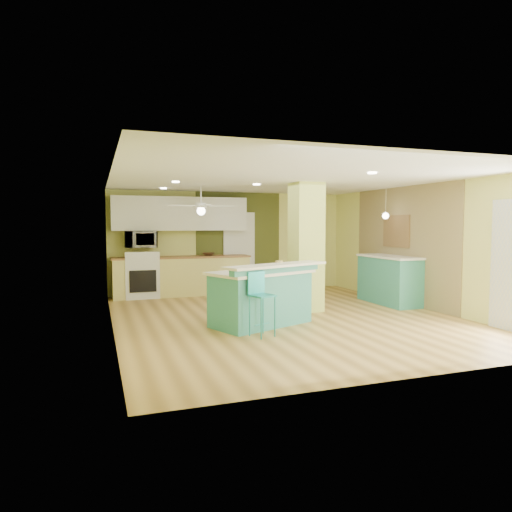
# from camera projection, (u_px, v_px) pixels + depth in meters

# --- Properties ---
(floor) EXTENTS (6.00, 7.00, 0.01)m
(floor) POSITION_uv_depth(u_px,v_px,m) (285.00, 318.00, 8.32)
(floor) COLOR olive
(floor) RESTS_ON ground
(ceiling) EXTENTS (6.00, 7.00, 0.01)m
(ceiling) POSITION_uv_depth(u_px,v_px,m) (286.00, 179.00, 8.14)
(ceiling) COLOR white
(ceiling) RESTS_ON wall_back
(wall_back) EXTENTS (6.00, 0.01, 2.50)m
(wall_back) POSITION_uv_depth(u_px,v_px,m) (231.00, 242.00, 11.53)
(wall_back) COLOR #E7E97D
(wall_back) RESTS_ON floor
(wall_front) EXTENTS (6.00, 0.01, 2.50)m
(wall_front) POSITION_uv_depth(u_px,v_px,m) (413.00, 266.00, 4.93)
(wall_front) COLOR #E7E97D
(wall_front) RESTS_ON floor
(wall_left) EXTENTS (0.01, 7.00, 2.50)m
(wall_left) POSITION_uv_depth(u_px,v_px,m) (111.00, 253.00, 7.23)
(wall_left) COLOR #E7E97D
(wall_left) RESTS_ON floor
(wall_right) EXTENTS (0.01, 7.00, 2.50)m
(wall_right) POSITION_uv_depth(u_px,v_px,m) (422.00, 246.00, 9.23)
(wall_right) COLOR #E7E97D
(wall_right) RESTS_ON floor
(wood_panel) EXTENTS (0.02, 3.40, 2.50)m
(wood_panel) POSITION_uv_depth(u_px,v_px,m) (403.00, 245.00, 9.79)
(wood_panel) COLOR olive
(wood_panel) RESTS_ON floor
(olive_accent) EXTENTS (2.20, 0.02, 2.50)m
(olive_accent) POSITION_uv_depth(u_px,v_px,m) (239.00, 242.00, 11.58)
(olive_accent) COLOR #494F1F
(olive_accent) RESTS_ON floor
(interior_door) EXTENTS (0.82, 0.05, 2.00)m
(interior_door) POSITION_uv_depth(u_px,v_px,m) (239.00, 252.00, 11.57)
(interior_door) COLOR white
(interior_door) RESTS_ON floor
(column) EXTENTS (0.55, 0.55, 2.50)m
(column) POSITION_uv_depth(u_px,v_px,m) (306.00, 247.00, 8.92)
(column) COLOR #D1E268
(column) RESTS_ON floor
(kitchen_run) EXTENTS (3.25, 0.63, 0.94)m
(kitchen_run) POSITION_uv_depth(u_px,v_px,m) (182.00, 276.00, 10.86)
(kitchen_run) COLOR #EBDF7B
(kitchen_run) RESTS_ON floor
(stove) EXTENTS (0.76, 0.66, 1.08)m
(stove) POSITION_uv_depth(u_px,v_px,m) (142.00, 278.00, 10.54)
(stove) COLOR white
(stove) RESTS_ON floor
(upper_cabinets) EXTENTS (3.20, 0.34, 0.80)m
(upper_cabinets) POSITION_uv_depth(u_px,v_px,m) (181.00, 214.00, 10.87)
(upper_cabinets) COLOR white
(upper_cabinets) RESTS_ON wall_back
(microwave) EXTENTS (0.70, 0.48, 0.39)m
(microwave) POSITION_uv_depth(u_px,v_px,m) (141.00, 239.00, 10.49)
(microwave) COLOR silver
(microwave) RESTS_ON wall_back
(ceiling_fan) EXTENTS (1.41, 1.41, 0.61)m
(ceiling_fan) POSITION_uv_depth(u_px,v_px,m) (201.00, 206.00, 9.69)
(ceiling_fan) COLOR white
(ceiling_fan) RESTS_ON ceiling
(pendant_lamp) EXTENTS (0.14, 0.14, 0.69)m
(pendant_lamp) POSITION_uv_depth(u_px,v_px,m) (386.00, 216.00, 9.77)
(pendant_lamp) COLOR white
(pendant_lamp) RESTS_ON ceiling
(wall_decor) EXTENTS (0.03, 0.90, 0.70)m
(wall_decor) POSITION_uv_depth(u_px,v_px,m) (396.00, 231.00, 9.95)
(wall_decor) COLOR brown
(wall_decor) RESTS_ON wood_panel
(peninsula) EXTENTS (2.12, 1.67, 1.06)m
(peninsula) POSITION_uv_depth(u_px,v_px,m) (261.00, 296.00, 7.68)
(peninsula) COLOR teal
(peninsula) RESTS_ON floor
(bar_stool) EXTENTS (0.42, 0.42, 0.98)m
(bar_stool) POSITION_uv_depth(u_px,v_px,m) (260.00, 293.00, 6.92)
(bar_stool) COLOR teal
(bar_stool) RESTS_ON floor
(side_counter) EXTENTS (0.68, 1.60, 1.03)m
(side_counter) POSITION_uv_depth(u_px,v_px,m) (390.00, 279.00, 9.77)
(side_counter) COLOR teal
(side_counter) RESTS_ON floor
(fruit_bowl) EXTENTS (0.39, 0.39, 0.07)m
(fruit_bowl) POSITION_uv_depth(u_px,v_px,m) (209.00, 254.00, 11.02)
(fruit_bowl) COLOR #362216
(fruit_bowl) RESTS_ON kitchen_run
(canister) EXTENTS (0.13, 0.13, 0.16)m
(canister) POSITION_uv_depth(u_px,v_px,m) (279.00, 266.00, 7.71)
(canister) COLOR gold
(canister) RESTS_ON peninsula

